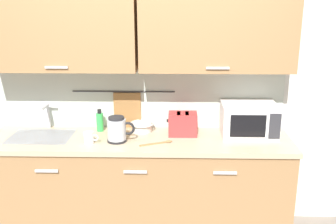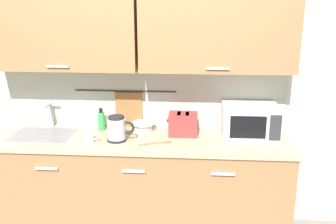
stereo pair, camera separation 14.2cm
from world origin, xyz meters
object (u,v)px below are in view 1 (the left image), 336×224
(mug_near_sink, at_px, (89,138))
(mixing_bowl, at_px, (142,126))
(toaster, at_px, (183,124))
(wooden_spoon, at_px, (160,143))
(electric_kettle, at_px, (117,130))
(microwave, at_px, (249,120))
(dish_soap_bottle, at_px, (100,121))

(mug_near_sink, xyz_separation_m, mixing_bowl, (0.40, 0.31, -0.00))
(toaster, relative_size, wooden_spoon, 0.97)
(electric_kettle, xyz_separation_m, toaster, (0.53, 0.18, -0.01))
(mug_near_sink, relative_size, wooden_spoon, 0.45)
(mixing_bowl, xyz_separation_m, toaster, (0.35, -0.08, 0.05))
(microwave, relative_size, mixing_bowl, 2.15)
(dish_soap_bottle, relative_size, wooden_spoon, 0.74)
(electric_kettle, bearing_deg, mug_near_sink, -167.02)
(mug_near_sink, bearing_deg, toaster, 16.79)
(electric_kettle, distance_m, mixing_bowl, 0.32)
(toaster, height_order, wooden_spoon, toaster)
(dish_soap_bottle, xyz_separation_m, mixing_bowl, (0.37, 0.00, -0.04))
(mixing_bowl, bearing_deg, microwave, -4.40)
(electric_kettle, bearing_deg, dish_soap_bottle, 127.17)
(microwave, relative_size, wooden_spoon, 1.74)
(microwave, distance_m, electric_kettle, 1.10)
(microwave, distance_m, wooden_spoon, 0.78)
(toaster, bearing_deg, mixing_bowl, 167.29)
(microwave, distance_m, toaster, 0.56)
(microwave, bearing_deg, dish_soap_bottle, 177.03)
(electric_kettle, distance_m, toaster, 0.56)
(dish_soap_bottle, distance_m, wooden_spoon, 0.62)
(microwave, distance_m, mixing_bowl, 0.92)
(mug_near_sink, bearing_deg, wooden_spoon, 1.08)
(microwave, bearing_deg, toaster, -178.98)
(dish_soap_bottle, xyz_separation_m, wooden_spoon, (0.54, -0.29, -0.08))
(microwave, xyz_separation_m, electric_kettle, (-1.09, -0.19, -0.03))
(wooden_spoon, bearing_deg, electric_kettle, 173.40)
(electric_kettle, bearing_deg, toaster, 18.33)
(electric_kettle, relative_size, wooden_spoon, 0.86)
(mixing_bowl, distance_m, toaster, 0.37)
(dish_soap_bottle, distance_m, mug_near_sink, 0.31)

